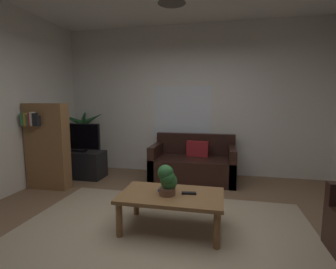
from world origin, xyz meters
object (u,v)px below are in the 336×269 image
Objects in this scene: remote_on_table_0 at (189,193)px; book_on_table_0 at (165,190)px; tv at (79,137)px; couch_under_window at (193,165)px; potted_plant_on_table at (167,179)px; tv_stand at (80,164)px; potted_palm_corner at (85,142)px; book_on_table_1 at (167,188)px; bookshelf_corner at (47,145)px; coffee_table at (171,199)px.

book_on_table_0 is at bearing -106.33° from remote_on_table_0.
couch_under_window is at bearing 8.30° from tv.
tv is (-2.03, 1.57, 0.18)m from potted_plant_on_table.
tv_stand is (-1.98, 1.49, -0.18)m from book_on_table_0.
remote_on_table_0 is 3.21m from potted_palm_corner.
book_on_table_0 is 0.15× the size of tv_stand.
bookshelf_corner reaches higher than book_on_table_1.
potted_palm_corner is (-2.28, 2.09, 0.24)m from coffee_table.
tv is (-1.98, 1.47, 0.34)m from book_on_table_0.
bookshelf_corner is (-2.18, 0.83, 0.27)m from book_on_table_1.
coffee_table is at bearing -36.66° from tv.
coffee_table is 0.15m from book_on_table_1.
potted_plant_on_table reaches higher than coffee_table.
tv is 0.66m from bookshelf_corner.
couch_under_window is at bearing 86.54° from book_on_table_1.
tv is at bearing -131.64° from remote_on_table_0.
book_on_table_0 is 0.03m from book_on_table_1.
book_on_table_1 reaches higher than remote_on_table_0.
bookshelf_corner is (-2.29, -0.94, 0.44)m from couch_under_window.
potted_palm_corner is at bearing 137.52° from coffee_table.
book_on_table_0 is 0.41× the size of potted_plant_on_table.
book_on_table_0 is 0.10× the size of bookshelf_corner.
potted_plant_on_table is at bearing -37.73° from tv.
tv is at bearing 73.63° from bookshelf_corner.
book_on_table_1 is at bearing 130.68° from coffee_table.
book_on_table_0 is at bearing -141.36° from book_on_table_1.
couch_under_window is 1.07× the size of bookshelf_corner.
bookshelf_corner is at bearing 157.00° from potted_plant_on_table.
potted_plant_on_table is 0.37× the size of tv_stand.
couch_under_window reaches higher than remote_on_table_0.
book_on_table_0 is at bearing -21.10° from bookshelf_corner.
bookshelf_corner reaches higher than remote_on_table_0.
book_on_table_1 is 2.49m from tv.
book_on_table_1 is 2.98m from potted_palm_corner.
couch_under_window is 1.85m from coffee_table.
bookshelf_corner is at bearing -117.66° from remote_on_table_0.
bookshelf_corner is (-2.26, 0.91, 0.36)m from coffee_table.
book_on_table_0 is 0.16× the size of tv.
potted_plant_on_table is at bearing -38.11° from tv_stand.
tv is 0.62× the size of potted_palm_corner.
book_on_table_0 is at bearing -36.91° from tv_stand.
couch_under_window is 1.79m from book_on_table_0.
tv_stand is (-2.00, 1.48, -0.20)m from book_on_table_1.
remote_on_table_0 is at bearing -39.77° from potted_palm_corner.
potted_plant_on_table is 2.61m from tv_stand.
book_on_table_1 is 0.08× the size of bookshelf_corner.
book_on_table_0 is 2.49m from tv_stand.
bookshelf_corner is (-2.22, 0.94, 0.13)m from potted_plant_on_table.
coffee_table is 0.21m from remote_on_table_0.
couch_under_window is 1.91m from potted_plant_on_table.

